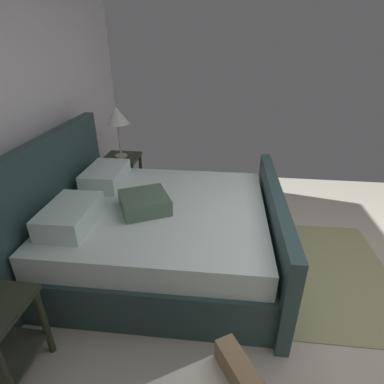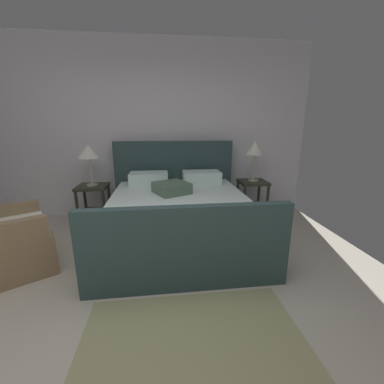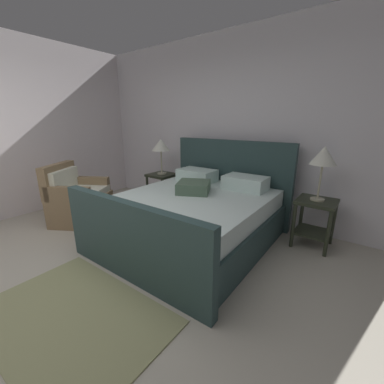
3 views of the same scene
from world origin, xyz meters
TOP-DOWN VIEW (x-y plane):
  - ground_plane at (0.00, 0.00)m, footprint 5.03×5.64m
  - bed at (0.32, 1.67)m, footprint 1.92×2.12m
  - nightstand_right at (1.58, 2.44)m, footprint 0.44×0.44m
  - table_lamp_right at (1.58, 2.44)m, footprint 0.29×0.29m
  - area_rug at (0.32, 0.01)m, footprint 1.60×1.04m

SIDE VIEW (x-z plane):
  - ground_plane at x=0.00m, z-range -0.02..0.00m
  - area_rug at x=0.32m, z-range 0.00..0.01m
  - bed at x=0.32m, z-range -0.26..0.97m
  - nightstand_right at x=1.58m, z-range 0.10..0.70m
  - table_lamp_right at x=1.58m, z-range 0.80..1.44m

